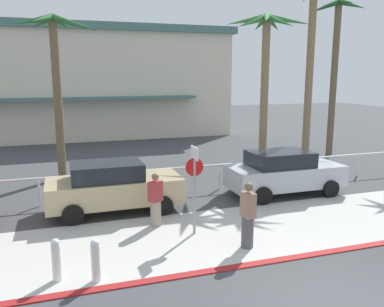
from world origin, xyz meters
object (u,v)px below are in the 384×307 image
at_px(car_tan_1, 113,186).
at_px(palm_tree_3, 56,59).
at_px(bollard_2, 56,259).
at_px(palm_tree_5, 312,31).
at_px(palm_tree_4, 266,50).
at_px(pedestrian_1, 156,202).
at_px(bollard_0, 96,260).
at_px(pedestrian_0, 248,218).
at_px(palm_tree_6, 336,43).
at_px(car_silver_2, 284,172).
at_px(stop_sign_bike_lane, 194,178).

bearing_deg(car_tan_1, palm_tree_3, 106.81).
relative_size(bollard_2, palm_tree_3, 0.14).
height_order(palm_tree_3, palm_tree_5, palm_tree_5).
xyz_separation_m(palm_tree_4, pedestrian_1, (-6.33, -5.17, -4.84)).
relative_size(palm_tree_4, pedestrian_1, 4.33).
relative_size(bollard_0, pedestrian_0, 0.56).
bearing_deg(palm_tree_3, bollard_2, -91.38).
height_order(bollard_2, palm_tree_6, palm_tree_6).
bearing_deg(car_silver_2, palm_tree_4, 75.01).
relative_size(car_tan_1, car_silver_2, 1.00).
height_order(car_silver_2, pedestrian_1, car_silver_2).
bearing_deg(palm_tree_3, car_silver_2, -33.39).
bearing_deg(car_silver_2, palm_tree_6, 42.19).
height_order(bollard_0, palm_tree_4, palm_tree_4).
distance_m(palm_tree_4, car_tan_1, 9.39).
xyz_separation_m(bollard_0, palm_tree_6, (13.92, 10.42, 5.70)).
bearing_deg(pedestrian_0, car_silver_2, 48.91).
xyz_separation_m(bollard_2, car_silver_2, (8.24, 4.22, 0.35)).
bearing_deg(palm_tree_4, palm_tree_6, 23.52).
bearing_deg(car_tan_1, stop_sign_bike_lane, -54.25).
distance_m(palm_tree_6, car_silver_2, 10.28).
xyz_separation_m(bollard_0, car_silver_2, (7.42, 4.53, 0.35)).
xyz_separation_m(pedestrian_0, pedestrian_1, (-1.94, 2.27, -0.07)).
bearing_deg(palm_tree_5, car_tan_1, -158.51).
bearing_deg(stop_sign_bike_lane, palm_tree_6, 37.82).
distance_m(bollard_0, palm_tree_5, 15.25).
bearing_deg(pedestrian_1, stop_sign_bike_lane, -45.83).
distance_m(bollard_0, palm_tree_4, 12.63).
bearing_deg(palm_tree_4, pedestrian_0, -120.55).
relative_size(palm_tree_4, palm_tree_5, 0.82).
bearing_deg(bollard_2, palm_tree_5, 34.76).
xyz_separation_m(stop_sign_bike_lane, palm_tree_3, (-3.52, 7.92, 3.48)).
bearing_deg(car_tan_1, palm_tree_5, 21.49).
distance_m(palm_tree_3, pedestrian_1, 8.65).
xyz_separation_m(palm_tree_3, pedestrian_0, (4.55, -9.24, -4.32)).
xyz_separation_m(palm_tree_3, palm_tree_5, (11.66, -1.25, 1.42)).
bearing_deg(palm_tree_6, pedestrian_0, -135.29).
bearing_deg(palm_tree_3, palm_tree_6, 2.43).
relative_size(bollard_0, palm_tree_4, 0.14).
xyz_separation_m(bollard_0, palm_tree_5, (11.07, 8.56, 6.06)).
distance_m(stop_sign_bike_lane, palm_tree_6, 14.64).
bearing_deg(pedestrian_1, car_tan_1, 120.36).
distance_m(palm_tree_4, pedestrian_1, 9.50).
xyz_separation_m(stop_sign_bike_lane, bollard_0, (-2.93, -1.89, -1.16)).
relative_size(bollard_0, palm_tree_6, 0.12).
bearing_deg(stop_sign_bike_lane, bollard_2, -157.07).
height_order(palm_tree_3, palm_tree_4, palm_tree_4).
height_order(bollard_0, pedestrian_1, pedestrian_1).
height_order(palm_tree_6, pedestrian_1, palm_tree_6).
bearing_deg(pedestrian_1, palm_tree_3, 110.48).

